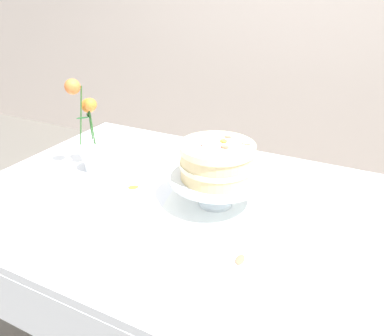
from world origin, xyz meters
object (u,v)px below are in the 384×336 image
(dining_table, at_px, (175,223))
(flower_vase, at_px, (90,136))
(cake_stand, at_px, (216,182))
(layer_cake, at_px, (217,161))

(dining_table, relative_size, flower_vase, 3.98)
(flower_vase, bearing_deg, cake_stand, -2.92)
(flower_vase, bearing_deg, dining_table, -9.63)
(cake_stand, relative_size, layer_cake, 1.24)
(layer_cake, bearing_deg, flower_vase, 177.08)
(dining_table, distance_m, cake_stand, 0.22)
(cake_stand, height_order, flower_vase, flower_vase)
(layer_cake, bearing_deg, dining_table, -162.79)
(dining_table, bearing_deg, flower_vase, 170.37)
(layer_cake, bearing_deg, cake_stand, -140.02)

